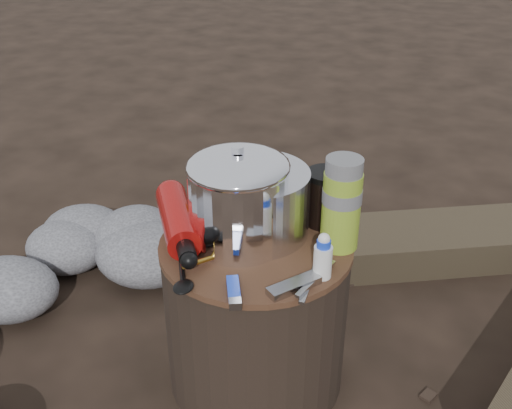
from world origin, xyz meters
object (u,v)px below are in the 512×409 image
(fuel_bottle, at_px, (178,219))
(camping_pot, at_px, (238,197))
(travel_mug, at_px, (325,198))
(stump, at_px, (256,313))
(thermos, at_px, (341,204))

(fuel_bottle, bearing_deg, camping_pot, -25.78)
(travel_mug, bearing_deg, fuel_bottle, -155.88)
(stump, height_order, camping_pot, camping_pot)
(camping_pot, bearing_deg, travel_mug, 37.30)
(stump, distance_m, fuel_bottle, 0.29)
(stump, xyz_separation_m, travel_mug, (0.12, 0.13, 0.26))
(travel_mug, bearing_deg, stump, -134.14)
(fuel_bottle, xyz_separation_m, thermos, (0.35, 0.05, 0.06))
(stump, bearing_deg, fuel_bottle, -177.62)
(travel_mug, bearing_deg, camping_pot, -142.70)
(camping_pot, bearing_deg, stump, -4.79)
(camping_pot, relative_size, fuel_bottle, 0.71)
(stump, xyz_separation_m, camping_pot, (-0.04, 0.00, 0.30))
(stump, height_order, travel_mug, travel_mug)
(fuel_bottle, bearing_deg, travel_mug, -6.07)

